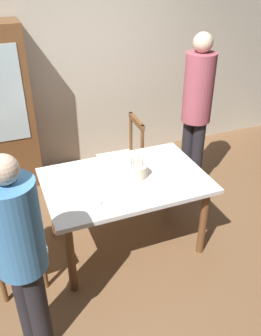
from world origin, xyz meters
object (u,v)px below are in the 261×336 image
person_celebrant (21,251)px  person_guest (197,106)px  chair_spindle_back (122,161)px  dining_table (125,188)px  plate_far_side (110,168)px  chair_upholstered (2,237)px  birthday_cake (137,171)px  plate_near_celebrant (89,201)px

person_celebrant → person_guest: (2.07, 1.39, 0.15)m
chair_spindle_back → person_guest: person_guest is taller
dining_table → plate_far_side: bearing=108.6°
chair_upholstered → person_celebrant: 0.74m
plate_far_side → person_guest: size_ratio=0.12×
person_celebrant → person_guest: 2.50m
chair_spindle_back → person_celebrant: 2.03m
person_guest → chair_upholstered: bearing=-160.8°
person_guest → person_celebrant: bearing=-146.1°
chair_spindle_back → person_guest: (0.82, -0.15, 0.59)m
dining_table → chair_upholstered: 1.12m
person_guest → birthday_cake: bearing=-145.9°
plate_near_celebrant → person_guest: 1.74m
dining_table → chair_upholstered: bearing=-174.0°
birthday_cake → chair_upholstered: bearing=-175.1°
plate_near_celebrant → person_guest: size_ratio=0.12×
dining_table → plate_near_celebrant: plate_near_celebrant is taller
birthday_cake → plate_near_celebrant: (-0.51, -0.20, -0.05)m
plate_near_celebrant → chair_spindle_back: (0.66, 1.01, -0.30)m
chair_spindle_back → person_guest: bearing=-10.1°
plate_near_celebrant → person_guest: bearing=30.2°
plate_near_celebrant → person_celebrant: size_ratio=0.14×
plate_far_side → person_celebrant: 1.33m
plate_near_celebrant → chair_upholstered: (-0.71, 0.10, -0.23)m
birthday_cake → chair_upholstered: (-1.22, -0.10, -0.28)m
plate_far_side → person_guest: bearing=20.6°
plate_far_side → person_guest: person_guest is taller
chair_spindle_back → plate_near_celebrant: bearing=-123.2°
dining_table → chair_spindle_back: 0.86m
dining_table → birthday_cake: bearing=-6.3°
dining_table → chair_spindle_back: size_ratio=1.52×
birthday_cake → dining_table: bearing=173.7°
dining_table → chair_spindle_back: bearing=71.7°
birthday_cake → person_celebrant: (-1.09, -0.73, 0.08)m
birthday_cake → plate_near_celebrant: size_ratio=1.27×
birthday_cake → person_guest: 1.20m
plate_far_side → person_guest: 1.27m
plate_near_celebrant → chair_spindle_back: size_ratio=0.23×
chair_spindle_back → dining_table: bearing=-108.3°
birthday_cake → plate_far_side: size_ratio=1.27×
plate_far_side → chair_spindle_back: 0.74m
dining_table → birthday_cake: birthday_cake is taller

